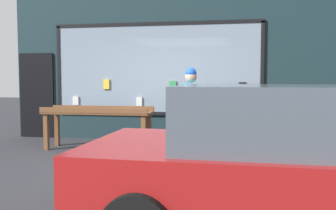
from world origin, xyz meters
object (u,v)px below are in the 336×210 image
sandwich_board_sign (336,133)px  parked_car (304,158)px  person_browsing (191,105)px  small_dog (166,143)px  display_table_left (98,115)px  display_table_right (226,116)px

sandwich_board_sign → parked_car: 4.06m
parked_car → person_browsing: bearing=115.2°
person_browsing → small_dog: (-0.43, -0.22, -0.68)m
small_dog → person_browsing: bearing=-83.0°
display_table_left → display_table_right: (2.63, 0.00, 0.05)m
small_dog → display_table_left: bearing=46.6°
person_browsing → parked_car: 3.61m
display_table_left → display_table_right: size_ratio=1.00×
display_table_right → person_browsing: (-0.63, -0.47, 0.23)m
person_browsing → parked_car: size_ratio=0.41×
display_table_right → parked_car: (0.84, -3.76, -0.01)m
person_browsing → sandwich_board_sign: (2.68, 0.58, -0.53)m
display_table_left → sandwich_board_sign: (4.69, 0.11, -0.25)m
display_table_right → person_browsing: 0.81m
display_table_left → display_table_right: display_table_right is taller
display_table_right → small_dog: 1.34m
small_dog → sandwich_board_sign: sandwich_board_sign is taller
person_browsing → sandwich_board_sign: 2.79m
small_dog → sandwich_board_sign: 3.21m
sandwich_board_sign → parked_car: bearing=-94.4°
display_table_left → sandwich_board_sign: 4.69m
display_table_right → sandwich_board_sign: 2.08m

